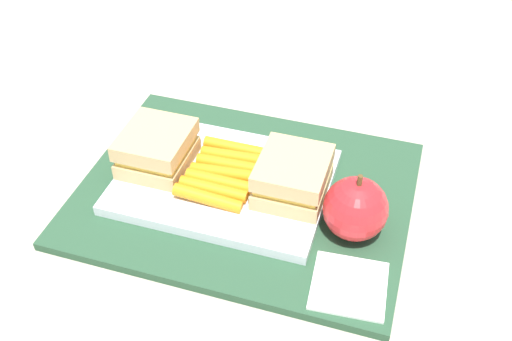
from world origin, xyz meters
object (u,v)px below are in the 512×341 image
at_px(food_tray, 224,181).
at_px(sandwich_half_right, 293,177).
at_px(apple, 355,209).
at_px(paper_napkin, 349,286).
at_px(carrot_sticks_bundle, 223,172).
at_px(sandwich_half_left, 157,148).

relative_size(food_tray, sandwich_half_right, 2.88).
xyz_separation_m(food_tray, apple, (0.15, -0.03, 0.03)).
bearing_deg(paper_napkin, apple, 98.33).
bearing_deg(sandwich_half_right, carrot_sticks_bundle, 179.80).
xyz_separation_m(sandwich_half_right, paper_napkin, (0.08, -0.10, -0.03)).
distance_m(carrot_sticks_bundle, apple, 0.15).
relative_size(sandwich_half_right, paper_napkin, 1.14).
distance_m(food_tray, sandwich_half_right, 0.08).
bearing_deg(food_tray, sandwich_half_right, 0.00).
height_order(sandwich_half_right, paper_napkin, sandwich_half_right).
relative_size(sandwich_half_right, carrot_sticks_bundle, 0.79).
bearing_deg(paper_napkin, carrot_sticks_bundle, 148.67).
height_order(sandwich_half_left, apple, apple).
height_order(apple, paper_napkin, apple).
xyz_separation_m(food_tray, paper_napkin, (0.16, -0.10, -0.00)).
relative_size(food_tray, sandwich_half_left, 2.88).
relative_size(food_tray, carrot_sticks_bundle, 2.26).
bearing_deg(paper_napkin, sandwich_half_right, 130.17).
relative_size(carrot_sticks_bundle, paper_napkin, 1.45).
relative_size(sandwich_half_left, apple, 1.04).
xyz_separation_m(food_tray, sandwich_half_right, (0.08, 0.00, 0.03)).
bearing_deg(apple, food_tray, 170.08).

